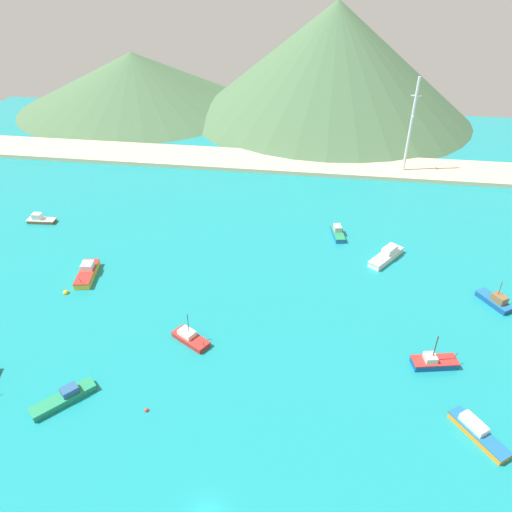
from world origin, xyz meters
name	(u,v)px	position (x,y,z in m)	size (l,w,h in m)	color
ground	(247,344)	(0.00, 30.00, -0.25)	(260.00, 280.00, 0.50)	teal
fishing_boat_0	(64,398)	(-25.12, 13.71, 0.72)	(8.17, 8.83, 2.13)	#198466
fishing_boat_1	(338,233)	(15.13, 68.78, 0.83)	(3.60, 7.31, 2.34)	#1E5BA8
fishing_boat_2	(477,432)	(34.65, 16.42, 0.79)	(7.33, 8.75, 2.09)	orange
fishing_boat_3	(434,362)	(30.78, 29.31, 0.81)	(7.68, 4.20, 6.39)	#14478C
fishing_boat_4	(387,255)	(25.65, 60.17, 0.99)	(8.13, 9.96, 2.71)	silver
fishing_boat_5	(495,301)	(44.83, 47.33, 0.91)	(5.98, 7.23, 5.44)	#14478C
fishing_boat_7	(40,219)	(-57.12, 64.59, 0.81)	(6.89, 2.77, 2.40)	brown
fishing_boat_8	(190,338)	(-9.86, 29.11, 0.72)	(7.41, 5.93, 5.95)	red
fishing_boat_9	(87,273)	(-35.73, 44.67, 0.92)	(4.64, 9.58, 2.86)	gold
buoy_0	(66,293)	(-37.49, 38.58, 0.19)	(1.09, 1.09, 1.09)	gold
buoy_2	(146,410)	(-12.39, 13.76, 0.11)	(0.64, 0.64, 0.64)	red
beach_strip	(289,162)	(0.00, 110.40, 0.60)	(247.00, 16.63, 1.20)	beige
hill_west	(134,80)	(-68.44, 163.73, 10.72)	(95.13, 95.13, 21.45)	#476B47
hill_central	(334,61)	(11.33, 162.35, 20.62)	(107.27, 107.27, 41.24)	#476B47
radio_tower	(411,127)	(34.12, 108.38, 14.14)	(2.77, 2.22, 27.72)	silver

